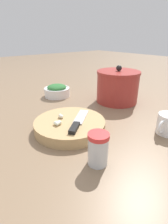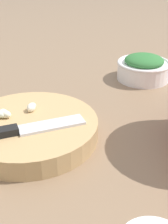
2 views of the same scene
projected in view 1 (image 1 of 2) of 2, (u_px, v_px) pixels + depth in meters
name	position (u px, v px, depth m)	size (l,w,h in m)	color
ground_plane	(80.00, 116.00, 0.76)	(5.00, 5.00, 0.00)	#7F664C
cutting_board	(70.00, 125.00, 0.64)	(0.26, 0.26, 0.04)	tan
chef_knife	(78.00, 122.00, 0.61)	(0.14, 0.17, 0.01)	black
garlic_cloves	(59.00, 121.00, 0.61)	(0.07, 0.07, 0.02)	silver
herb_bowl	(57.00, 91.00, 0.98)	(0.14, 0.14, 0.07)	white
spice_jar	(98.00, 149.00, 0.46)	(0.06, 0.06, 0.09)	silver
coffee_mug	(168.00, 124.00, 0.61)	(0.07, 0.10, 0.07)	white
stock_pot	(117.00, 87.00, 0.89)	(0.21, 0.21, 0.19)	#9E2D28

